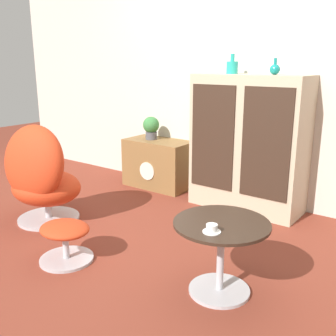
{
  "coord_description": "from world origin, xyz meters",
  "views": [
    {
      "loc": [
        1.8,
        -2.03,
        1.36
      ],
      "look_at": [
        0.02,
        0.35,
        0.55
      ],
      "focal_mm": 42.0,
      "sensor_mm": 36.0,
      "label": 1
    }
  ],
  "objects_px": {
    "tv_console": "(159,164)",
    "teacup": "(212,229)",
    "ottoman": "(65,236)",
    "egg_chair": "(40,176)",
    "vase_inner_left": "(275,69)",
    "coffee_table": "(221,247)",
    "vase_leftmost": "(232,67)",
    "potted_plant": "(151,127)",
    "sideboard": "(249,144)"
  },
  "relations": [
    {
      "from": "tv_console",
      "to": "teacup",
      "type": "xyz_separation_m",
      "value": [
        1.61,
        -1.59,
        0.21
      ]
    },
    {
      "from": "ottoman",
      "to": "egg_chair",
      "type": "bearing_deg",
      "value": 154.93
    },
    {
      "from": "ottoman",
      "to": "teacup",
      "type": "relative_size",
      "value": 3.7
    },
    {
      "from": "vase_inner_left",
      "to": "teacup",
      "type": "height_order",
      "value": "vase_inner_left"
    },
    {
      "from": "tv_console",
      "to": "egg_chair",
      "type": "distance_m",
      "value": 1.42
    },
    {
      "from": "vase_inner_left",
      "to": "teacup",
      "type": "xyz_separation_m",
      "value": [
        0.33,
        -1.57,
        -0.82
      ]
    },
    {
      "from": "ottoman",
      "to": "coffee_table",
      "type": "distance_m",
      "value": 1.11
    },
    {
      "from": "egg_chair",
      "to": "coffee_table",
      "type": "xyz_separation_m",
      "value": [
        1.77,
        -0.03,
        -0.11
      ]
    },
    {
      "from": "ottoman",
      "to": "teacup",
      "type": "distance_m",
      "value": 1.13
    },
    {
      "from": "tv_console",
      "to": "vase_leftmost",
      "type": "height_order",
      "value": "vase_leftmost"
    },
    {
      "from": "egg_chair",
      "to": "ottoman",
      "type": "distance_m",
      "value": 0.82
    },
    {
      "from": "tv_console",
      "to": "potted_plant",
      "type": "distance_m",
      "value": 0.41
    },
    {
      "from": "ottoman",
      "to": "vase_leftmost",
      "type": "relative_size",
      "value": 2.12
    },
    {
      "from": "tv_console",
      "to": "egg_chair",
      "type": "bearing_deg",
      "value": -97.43
    },
    {
      "from": "sideboard",
      "to": "coffee_table",
      "type": "bearing_deg",
      "value": -70.04
    },
    {
      "from": "tv_console",
      "to": "coffee_table",
      "type": "height_order",
      "value": "tv_console"
    },
    {
      "from": "sideboard",
      "to": "egg_chair",
      "type": "distance_m",
      "value": 1.88
    },
    {
      "from": "sideboard",
      "to": "tv_console",
      "type": "xyz_separation_m",
      "value": [
        -1.08,
        0.02,
        -0.36
      ]
    },
    {
      "from": "teacup",
      "to": "vase_inner_left",
      "type": "bearing_deg",
      "value": 102.04
    },
    {
      "from": "egg_chair",
      "to": "vase_leftmost",
      "type": "distance_m",
      "value": 1.96
    },
    {
      "from": "sideboard",
      "to": "coffee_table",
      "type": "relative_size",
      "value": 2.19
    },
    {
      "from": "egg_chair",
      "to": "coffee_table",
      "type": "relative_size",
      "value": 1.55
    },
    {
      "from": "tv_console",
      "to": "vase_inner_left",
      "type": "distance_m",
      "value": 1.64
    },
    {
      "from": "egg_chair",
      "to": "vase_leftmost",
      "type": "relative_size",
      "value": 4.99
    },
    {
      "from": "coffee_table",
      "to": "ottoman",
      "type": "bearing_deg",
      "value": -164.15
    },
    {
      "from": "sideboard",
      "to": "vase_inner_left",
      "type": "bearing_deg",
      "value": 1.1
    },
    {
      "from": "sideboard",
      "to": "vase_inner_left",
      "type": "height_order",
      "value": "vase_inner_left"
    },
    {
      "from": "ottoman",
      "to": "potted_plant",
      "type": "height_order",
      "value": "potted_plant"
    },
    {
      "from": "ottoman",
      "to": "teacup",
      "type": "height_order",
      "value": "teacup"
    },
    {
      "from": "tv_console",
      "to": "vase_leftmost",
      "type": "xyz_separation_m",
      "value": [
        0.87,
        -0.02,
        1.05
      ]
    },
    {
      "from": "coffee_table",
      "to": "teacup",
      "type": "bearing_deg",
      "value": -81.35
    },
    {
      "from": "vase_inner_left",
      "to": "potted_plant",
      "type": "distance_m",
      "value": 1.52
    },
    {
      "from": "potted_plant",
      "to": "sideboard",
      "type": "bearing_deg",
      "value": -1.12
    },
    {
      "from": "tv_console",
      "to": "vase_inner_left",
      "type": "xyz_separation_m",
      "value": [
        1.28,
        -0.02,
        1.03
      ]
    },
    {
      "from": "coffee_table",
      "to": "vase_leftmost",
      "type": "xyz_separation_m",
      "value": [
        -0.72,
        1.41,
        1.01
      ]
    },
    {
      "from": "vase_leftmost",
      "to": "teacup",
      "type": "distance_m",
      "value": 1.93
    },
    {
      "from": "sideboard",
      "to": "tv_console",
      "type": "distance_m",
      "value": 1.14
    },
    {
      "from": "ottoman",
      "to": "potted_plant",
      "type": "xyz_separation_m",
      "value": [
        -0.63,
        1.73,
        0.48
      ]
    },
    {
      "from": "ottoman",
      "to": "vase_inner_left",
      "type": "distance_m",
      "value": 2.18
    },
    {
      "from": "potted_plant",
      "to": "tv_console",
      "type": "bearing_deg",
      "value": -0.28
    },
    {
      "from": "egg_chair",
      "to": "vase_inner_left",
      "type": "xyz_separation_m",
      "value": [
        1.46,
        1.38,
        0.88
      ]
    },
    {
      "from": "tv_console",
      "to": "teacup",
      "type": "distance_m",
      "value": 2.27
    },
    {
      "from": "coffee_table",
      "to": "egg_chair",
      "type": "bearing_deg",
      "value": 178.98
    },
    {
      "from": "vase_leftmost",
      "to": "ottoman",
      "type": "bearing_deg",
      "value": -101.33
    },
    {
      "from": "sideboard",
      "to": "potted_plant",
      "type": "xyz_separation_m",
      "value": [
        -1.18,
        0.02,
        0.04
      ]
    },
    {
      "from": "tv_console",
      "to": "vase_leftmost",
      "type": "bearing_deg",
      "value": -1.22
    },
    {
      "from": "sideboard",
      "to": "ottoman",
      "type": "distance_m",
      "value": 1.85
    },
    {
      "from": "vase_leftmost",
      "to": "potted_plant",
      "type": "relative_size",
      "value": 0.71
    },
    {
      "from": "tv_console",
      "to": "coffee_table",
      "type": "bearing_deg",
      "value": -42.03
    },
    {
      "from": "vase_leftmost",
      "to": "potted_plant",
      "type": "bearing_deg",
      "value": 178.88
    }
  ]
}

